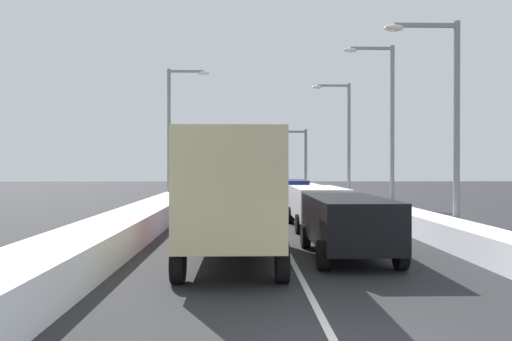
% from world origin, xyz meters
% --- Properties ---
extents(ground_plane, '(120.00, 120.00, 0.00)m').
position_xyz_m(ground_plane, '(0.00, 17.52, 0.00)').
color(ground_plane, '#28282B').
extents(lane_stripe_between_right_lane_and_center_lane, '(0.14, 48.18, 0.01)m').
position_xyz_m(lane_stripe_between_right_lane_and_center_lane, '(-0.00, 21.90, 0.00)').
color(lane_stripe_between_right_lane_and_center_lane, silver).
rests_on(lane_stripe_between_right_lane_and_center_lane, ground).
extents(snow_bank_right_shoulder, '(1.25, 48.18, 0.78)m').
position_xyz_m(snow_bank_right_shoulder, '(5.30, 21.90, 0.39)').
color(snow_bank_right_shoulder, white).
rests_on(snow_bank_right_shoulder, ground).
extents(snow_bank_left_shoulder, '(1.82, 48.18, 0.90)m').
position_xyz_m(snow_bank_left_shoulder, '(-5.30, 21.90, 0.45)').
color(snow_bank_left_shoulder, white).
rests_on(snow_bank_left_shoulder, ground).
extents(suv_black_right_lane_nearest, '(2.16, 4.90, 1.67)m').
position_xyz_m(suv_black_right_lane_nearest, '(1.58, 7.52, 1.02)').
color(suv_black_right_lane_nearest, black).
rests_on(suv_black_right_lane_nearest, ground).
extents(suv_white_right_lane_second, '(2.16, 4.90, 1.67)m').
position_xyz_m(suv_white_right_lane_second, '(1.74, 14.20, 1.02)').
color(suv_white_right_lane_second, silver).
rests_on(suv_white_right_lane_second, ground).
extents(sedan_silver_right_lane_third, '(2.00, 4.50, 1.51)m').
position_xyz_m(sedan_silver_right_lane_third, '(1.58, 19.91, 0.76)').
color(sedan_silver_right_lane_third, '#B7BABF').
rests_on(sedan_silver_right_lane_third, ground).
extents(suv_navy_right_lane_fourth, '(2.16, 4.90, 1.67)m').
position_xyz_m(suv_navy_right_lane_fourth, '(1.62, 25.68, 1.02)').
color(suv_navy_right_lane_fourth, navy).
rests_on(suv_navy_right_lane_fourth, ground).
extents(box_truck_center_lane_nearest, '(2.53, 7.20, 3.36)m').
position_xyz_m(box_truck_center_lane_nearest, '(-1.59, 6.97, 1.90)').
color(box_truck_center_lane_nearest, maroon).
rests_on(box_truck_center_lane_nearest, ground).
extents(sedan_charcoal_center_lane_second, '(2.00, 4.50, 1.51)m').
position_xyz_m(sedan_charcoal_center_lane_second, '(-1.87, 14.54, 0.76)').
color(sedan_charcoal_center_lane_second, '#38383D').
rests_on(sedan_charcoal_center_lane_second, ground).
extents(sedan_gray_center_lane_third, '(2.00, 4.50, 1.51)m').
position_xyz_m(sedan_gray_center_lane_third, '(-1.65, 20.10, 0.76)').
color(sedan_gray_center_lane_third, slate).
rests_on(sedan_gray_center_lane_third, ground).
extents(suv_tan_center_lane_fourth, '(2.16, 4.90, 1.67)m').
position_xyz_m(suv_tan_center_lane_fourth, '(-1.79, 26.56, 1.02)').
color(suv_tan_center_lane_fourth, '#937F60').
rests_on(suv_tan_center_lane_fourth, ground).
extents(traffic_light_gantry, '(10.60, 0.47, 6.20)m').
position_xyz_m(traffic_light_gantry, '(1.18, 43.78, 4.72)').
color(traffic_light_gantry, slate).
rests_on(traffic_light_gantry, ground).
extents(street_lamp_right_near, '(2.66, 0.36, 7.54)m').
position_xyz_m(street_lamp_right_near, '(5.69, 10.95, 4.56)').
color(street_lamp_right_near, gray).
rests_on(street_lamp_right_near, ground).
extents(street_lamp_right_mid, '(2.66, 0.36, 8.78)m').
position_xyz_m(street_lamp_right_mid, '(6.08, 19.71, 5.21)').
color(street_lamp_right_mid, gray).
rests_on(street_lamp_right_mid, ground).
extents(street_lamp_right_far, '(2.66, 0.36, 8.24)m').
position_xyz_m(street_lamp_right_far, '(5.64, 28.47, 4.93)').
color(street_lamp_right_far, gray).
rests_on(street_lamp_right_far, ground).
extents(street_lamp_left_mid, '(2.66, 0.36, 8.69)m').
position_xyz_m(street_lamp_left_mid, '(-5.67, 25.84, 5.16)').
color(street_lamp_left_mid, gray).
rests_on(street_lamp_left_mid, ground).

